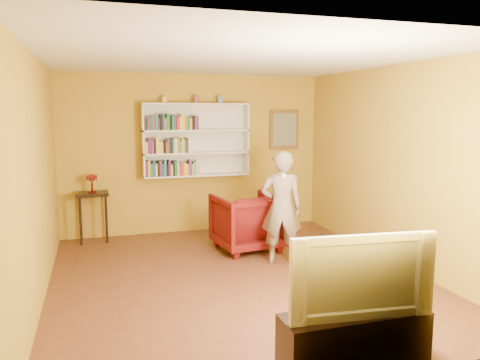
% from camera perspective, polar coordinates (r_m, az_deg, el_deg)
% --- Properties ---
extents(room_shell, '(5.30, 5.80, 2.88)m').
position_cam_1_polar(room_shell, '(5.76, -0.44, -2.24)').
color(room_shell, '#4F2A19').
rests_on(room_shell, ground).
extents(bookshelf, '(1.80, 0.29, 1.23)m').
position_cam_1_polar(bookshelf, '(8.01, -5.45, 4.87)').
color(bookshelf, silver).
rests_on(bookshelf, room_shell).
extents(books_row_lower, '(0.89, 0.19, 0.27)m').
position_cam_1_polar(books_row_lower, '(7.88, -8.27, 1.38)').
color(books_row_lower, '#5A2061').
rests_on(books_row_lower, bookshelf).
extents(books_row_middle, '(0.74, 0.19, 0.26)m').
position_cam_1_polar(books_row_middle, '(7.83, -8.75, 4.11)').
color(books_row_middle, gold).
rests_on(books_row_middle, bookshelf).
extents(books_row_upper, '(0.88, 0.19, 0.27)m').
position_cam_1_polar(books_row_upper, '(7.82, -8.36, 6.90)').
color(books_row_upper, black).
rests_on(books_row_upper, bookshelf).
extents(ornament_left, '(0.08, 0.08, 0.11)m').
position_cam_1_polar(ornament_left, '(7.85, -9.21, 9.64)').
color(ornament_left, gold).
rests_on(ornament_left, bookshelf).
extents(ornament_centre, '(0.09, 0.09, 0.12)m').
position_cam_1_polar(ornament_centre, '(7.95, -5.32, 9.75)').
color(ornament_centre, brown).
rests_on(ornament_centre, bookshelf).
extents(ornament_right, '(0.08, 0.08, 0.12)m').
position_cam_1_polar(ornament_right, '(8.04, -2.47, 9.74)').
color(ornament_right, slate).
rests_on(ornament_right, bookshelf).
extents(framed_painting, '(0.55, 0.05, 0.70)m').
position_cam_1_polar(framed_painting, '(8.55, 5.42, 6.13)').
color(framed_painting, brown).
rests_on(framed_painting, room_shell).
extents(console_table, '(0.49, 0.38, 0.81)m').
position_cam_1_polar(console_table, '(7.80, -17.52, -2.44)').
color(console_table, black).
rests_on(console_table, ground).
extents(ruby_lustre, '(0.18, 0.18, 0.29)m').
position_cam_1_polar(ruby_lustre, '(7.74, -17.63, 0.08)').
color(ruby_lustre, maroon).
rests_on(ruby_lustre, console_table).
extents(armchair, '(1.02, 1.04, 0.85)m').
position_cam_1_polar(armchair, '(7.08, 0.86, -5.12)').
color(armchair, '#450409').
rests_on(armchair, ground).
extents(person, '(0.65, 0.53, 1.56)m').
position_cam_1_polar(person, '(6.39, 5.06, -3.39)').
color(person, '#736154').
rests_on(person, ground).
extents(game_remote, '(0.04, 0.15, 0.04)m').
position_cam_1_polar(game_remote, '(5.87, 5.11, 0.61)').
color(game_remote, white).
rests_on(game_remote, person).
extents(tv_cabinet, '(1.25, 0.37, 0.45)m').
position_cam_1_polar(tv_cabinet, '(4.17, 13.73, -18.28)').
color(tv_cabinet, black).
rests_on(tv_cabinet, ground).
extents(television, '(1.21, 0.28, 0.69)m').
position_cam_1_polar(television, '(3.95, 14.02, -10.89)').
color(television, black).
rests_on(television, tv_cabinet).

